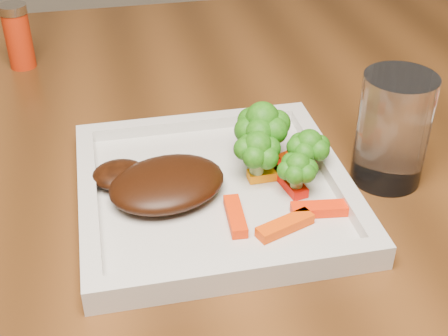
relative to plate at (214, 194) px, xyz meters
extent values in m
cube|color=silver|center=(0.00, 0.00, 0.00)|extent=(0.27, 0.27, 0.01)
ellipsoid|color=black|center=(-0.05, 0.00, 0.02)|extent=(0.14, 0.12, 0.03)
cube|color=#EE4403|center=(0.05, -0.08, 0.01)|extent=(0.06, 0.03, 0.01)
cube|color=#F92804|center=(0.09, -0.06, 0.01)|extent=(0.06, 0.02, 0.01)
cube|color=#EE2F03|center=(0.01, -0.05, 0.01)|extent=(0.02, 0.06, 0.01)
cube|color=#FA3D04|center=(0.10, 0.04, 0.01)|extent=(0.06, 0.04, 0.01)
cube|color=red|center=(0.08, -0.01, 0.01)|extent=(0.03, 0.06, 0.01)
cube|color=orange|center=(0.06, 0.01, 0.01)|extent=(0.06, 0.02, 0.01)
cylinder|color=#B4260A|center=(-0.21, 0.37, 0.04)|extent=(0.04, 0.04, 0.09)
cylinder|color=silver|center=(0.19, 0.00, 0.05)|extent=(0.07, 0.07, 0.12)
camera|label=1|loc=(-0.10, -0.50, 0.38)|focal=50.00mm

